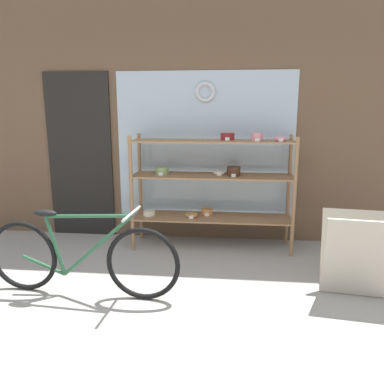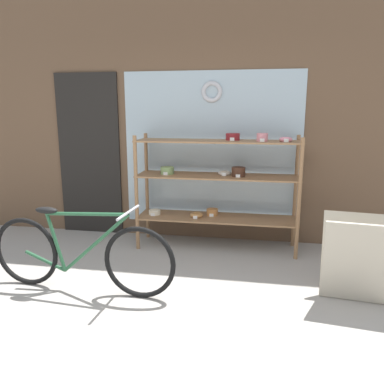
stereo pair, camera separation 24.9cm
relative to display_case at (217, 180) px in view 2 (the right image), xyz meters
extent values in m
plane|color=gray|center=(-0.31, -2.18, -0.83)|extent=(30.00, 30.00, 0.00)
cube|color=brown|center=(-0.31, 0.37, 0.94)|extent=(6.01, 0.08, 3.56)
cube|color=#A3B7C1|center=(-0.11, 0.33, 0.32)|extent=(2.20, 0.02, 1.90)
cube|color=black|center=(-1.73, 0.32, 0.22)|extent=(0.84, 0.03, 2.10)
torus|color=#B7B7BC|center=(-0.11, 0.31, 1.02)|extent=(0.26, 0.06, 0.26)
cylinder|color=#8E6642|center=(-0.92, -0.22, -0.16)|extent=(0.04, 0.04, 1.35)
cylinder|color=#8E6642|center=(0.92, -0.22, -0.16)|extent=(0.04, 0.04, 1.35)
cylinder|color=#8E6642|center=(-0.92, 0.21, -0.16)|extent=(0.04, 0.04, 1.35)
cylinder|color=#8E6642|center=(0.92, 0.21, -0.16)|extent=(0.04, 0.04, 1.35)
cube|color=#8E6642|center=(0.00, 0.00, -0.46)|extent=(1.89, 0.47, 0.02)
cube|color=#8E6642|center=(0.00, 0.00, 0.04)|extent=(1.89, 0.47, 0.02)
cube|color=#8E6642|center=(0.00, 0.00, 0.45)|extent=(1.89, 0.47, 0.02)
torus|color=#B27A42|center=(-0.24, -0.03, -0.43)|extent=(0.15, 0.15, 0.05)
cube|color=white|center=(-0.24, -0.12, -0.44)|extent=(0.05, 0.00, 0.04)
torus|color=beige|center=(0.08, 0.05, 0.07)|extent=(0.15, 0.15, 0.04)
cube|color=white|center=(0.08, -0.03, 0.07)|extent=(0.05, 0.00, 0.04)
cylinder|color=maroon|center=(0.17, 0.06, 0.50)|extent=(0.16, 0.16, 0.08)
cube|color=white|center=(0.17, -0.02, 0.48)|extent=(0.05, 0.00, 0.04)
cylinder|color=#422619|center=(0.25, -0.02, 0.11)|extent=(0.16, 0.16, 0.11)
cube|color=white|center=(0.25, -0.10, 0.07)|extent=(0.05, 0.00, 0.04)
cylinder|color=#C67F42|center=(-0.06, 0.09, -0.42)|extent=(0.14, 0.14, 0.08)
cube|color=white|center=(-0.06, 0.01, -0.44)|extent=(0.05, 0.00, 0.04)
cylinder|color=pink|center=(0.50, -0.04, 0.51)|extent=(0.12, 0.12, 0.09)
cube|color=white|center=(0.50, -0.11, 0.48)|extent=(0.05, 0.00, 0.04)
cylinder|color=beige|center=(-0.76, -0.01, -0.43)|extent=(0.14, 0.14, 0.05)
cube|color=white|center=(-0.76, -0.09, -0.44)|extent=(0.05, 0.00, 0.04)
cylinder|color=#7A995B|center=(-0.60, 0.00, 0.10)|extent=(0.16, 0.16, 0.09)
cube|color=white|center=(-0.60, -0.09, 0.07)|extent=(0.05, 0.00, 0.04)
torus|color=pink|center=(0.76, -0.03, 0.48)|extent=(0.14, 0.14, 0.05)
cube|color=white|center=(0.76, -0.11, 0.48)|extent=(0.05, 0.00, 0.04)
torus|color=black|center=(-1.66, -1.30, -0.50)|extent=(0.66, 0.08, 0.66)
torus|color=black|center=(-0.53, -1.37, -0.50)|extent=(0.66, 0.08, 0.66)
cylinder|color=#235133|center=(-0.94, -1.34, -0.36)|extent=(0.67, 0.07, 0.60)
cylinder|color=#235133|center=(-1.01, -1.34, -0.09)|extent=(0.80, 0.08, 0.07)
cylinder|color=#235133|center=(-1.33, -1.32, -0.38)|extent=(0.17, 0.04, 0.55)
cylinder|color=#235133|center=(-1.46, -1.31, -0.58)|extent=(0.41, 0.05, 0.18)
ellipsoid|color=black|center=(-1.40, -1.32, -0.08)|extent=(0.22, 0.10, 0.06)
cylinder|color=#B2B2B7|center=(-0.61, -1.36, -0.05)|extent=(0.05, 0.46, 0.02)
cube|color=#B2A893|center=(1.33, -1.19, -0.45)|extent=(0.60, 0.27, 0.75)
cube|color=#B2A893|center=(1.35, -1.01, -0.45)|extent=(0.60, 0.27, 0.75)
camera|label=1|loc=(0.21, -4.34, 0.80)|focal=35.00mm
camera|label=2|loc=(0.46, -4.30, 0.80)|focal=35.00mm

